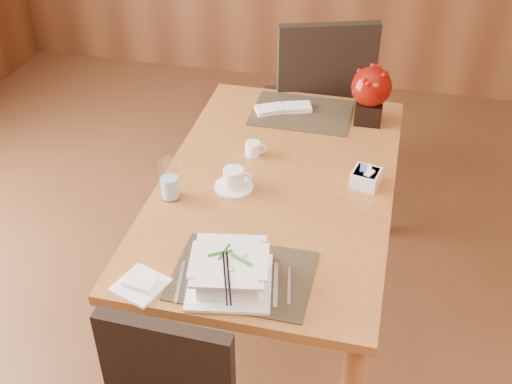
% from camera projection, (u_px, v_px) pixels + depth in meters
% --- Properties ---
extents(dining_table, '(0.90, 1.50, 0.75)m').
position_uv_depth(dining_table, '(277.00, 200.00, 2.57)').
color(dining_table, '#A7642E').
rests_on(dining_table, ground).
extents(placemat_near, '(0.45, 0.33, 0.01)m').
position_uv_depth(placemat_near, '(243.00, 275.00, 2.08)').
color(placemat_near, black).
rests_on(placemat_near, dining_table).
extents(placemat_far, '(0.45, 0.33, 0.01)m').
position_uv_depth(placemat_far, '(302.00, 113.00, 2.94)').
color(placemat_far, black).
rests_on(placemat_far, dining_table).
extents(soup_setting, '(0.31, 0.31, 0.11)m').
position_uv_depth(soup_setting, '(229.00, 273.00, 2.02)').
color(soup_setting, white).
rests_on(soup_setting, dining_table).
extents(coffee_cup, '(0.15, 0.15, 0.09)m').
position_uv_depth(coffee_cup, '(234.00, 180.00, 2.45)').
color(coffee_cup, white).
rests_on(coffee_cup, dining_table).
extents(water_glass, '(0.09, 0.09, 0.17)m').
position_uv_depth(water_glass, '(169.00, 179.00, 2.38)').
color(water_glass, silver).
rests_on(water_glass, dining_table).
extents(creamer_jug, '(0.09, 0.09, 0.06)m').
position_uv_depth(creamer_jug, '(253.00, 149.00, 2.65)').
color(creamer_jug, white).
rests_on(creamer_jug, dining_table).
extents(sugar_caddy, '(0.12, 0.12, 0.06)m').
position_uv_depth(sugar_caddy, '(366.00, 178.00, 2.48)').
color(sugar_caddy, white).
rests_on(sugar_caddy, dining_table).
extents(berry_decor, '(0.18, 0.18, 0.26)m').
position_uv_depth(berry_decor, '(371.00, 92.00, 2.80)').
color(berry_decor, black).
rests_on(berry_decor, dining_table).
extents(napkins_far, '(0.27, 0.18, 0.02)m').
position_uv_depth(napkins_far, '(285.00, 108.00, 2.95)').
color(napkins_far, white).
rests_on(napkins_far, dining_table).
extents(bread_plate, '(0.19, 0.19, 0.01)m').
position_uv_depth(bread_plate, '(141.00, 285.00, 2.04)').
color(bread_plate, white).
rests_on(bread_plate, dining_table).
extents(far_chair, '(0.63, 0.64, 1.08)m').
position_uv_depth(far_chair, '(319.00, 101.00, 3.34)').
color(far_chair, black).
rests_on(far_chair, ground).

